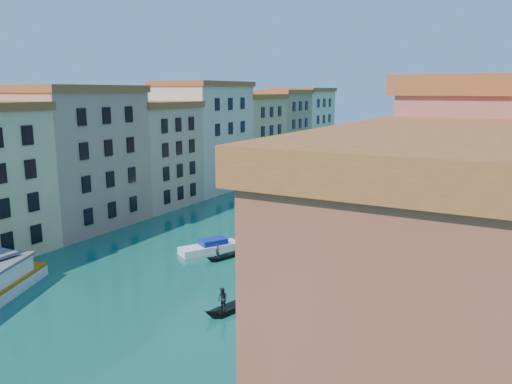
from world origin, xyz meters
TOP-DOWN VIEW (x-y plane):
  - left_bank_palazzos at (-26.00, 64.68)m, footprint 12.80×128.40m
  - quay at (22.00, 65.00)m, footprint 4.00×140.00m
  - restaurant_awnings at (22.19, 23.00)m, footprint 3.20×44.55m
  - mooring_poles_right at (19.10, 28.80)m, footprint 1.44×54.24m
  - vaporetto_far at (-2.82, 70.30)m, footprint 7.83×20.19m
  - gondola_fore at (0.77, 39.44)m, footprint 4.33×10.51m
  - gondola_right at (8.84, 28.38)m, footprint 4.47×13.35m
  - gondola_far at (11.14, 61.00)m, footprint 3.85×13.39m
  - motorboat_mid at (-2.96, 38.49)m, footprint 5.73×7.53m
  - motorboat_far at (6.90, 77.88)m, footprint 3.79×7.59m

SIDE VIEW (x-z plane):
  - gondola_fore at x=0.77m, z-range -0.72..1.45m
  - gondola_far at x=11.14m, z-range -0.56..1.35m
  - quay at x=22.00m, z-range 0.00..1.00m
  - gondola_right at x=8.84m, z-range -0.84..1.87m
  - motorboat_far at x=6.90m, z-range -0.17..1.34m
  - motorboat_mid at x=-2.96m, z-range -0.17..1.36m
  - mooring_poles_right at x=19.10m, z-range -0.30..2.90m
  - vaporetto_far at x=-2.82m, z-range -0.15..2.79m
  - restaurant_awnings at x=22.19m, z-range 1.43..4.55m
  - left_bank_palazzos at x=-26.00m, z-range -0.79..20.21m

